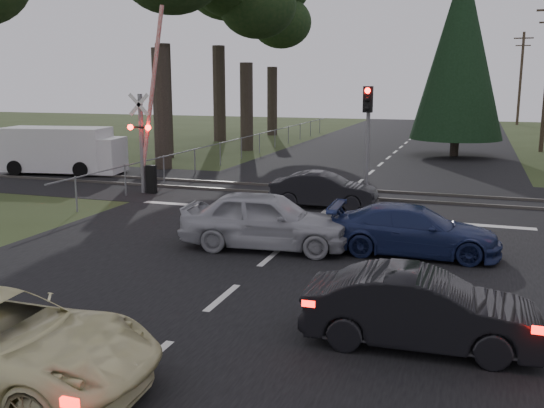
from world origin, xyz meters
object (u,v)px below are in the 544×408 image
at_px(blue_sedan, 414,230).
at_px(dark_hatchback, 421,310).
at_px(utility_pole_far, 521,77).
at_px(traffic_signal_center, 367,124).
at_px(dark_car_far, 324,190).
at_px(silver_car, 266,220).
at_px(white_van, 66,150).
at_px(crossing_signal, 147,140).

bearing_deg(blue_sedan, dark_hatchback, -175.17).
bearing_deg(utility_pole_far, blue_sedan, -95.87).
bearing_deg(utility_pole_far, traffic_signal_center, -99.60).
bearing_deg(dark_car_far, utility_pole_far, -14.15).
bearing_deg(dark_car_far, silver_car, 174.76).
height_order(utility_pole_far, white_van, utility_pole_far).
bearing_deg(dark_car_far, crossing_signal, 82.88).
distance_m(crossing_signal, blue_sedan, 11.94).
xyz_separation_m(crossing_signal, utility_pole_far, (15.77, 45.21, 2.67)).
height_order(crossing_signal, dark_car_far, crossing_signal).
distance_m(traffic_signal_center, silver_car, 7.32).
xyz_separation_m(utility_pole_far, white_van, (-22.04, -41.89, -3.63)).
bearing_deg(crossing_signal, traffic_signal_center, 6.15).
height_order(utility_pole_far, dark_hatchback, utility_pole_far).
distance_m(dark_hatchback, white_van, 22.49).
xyz_separation_m(traffic_signal_center, dark_hatchback, (2.95, -11.71, -2.18)).
xyz_separation_m(crossing_signal, blue_sedan, (10.57, -5.36, -1.45)).
bearing_deg(blue_sedan, crossing_signal, 61.14).
bearing_deg(traffic_signal_center, dark_car_far, -131.52).
relative_size(utility_pole_far, white_van, 1.56).
bearing_deg(traffic_signal_center, blue_sedan, -69.81).
xyz_separation_m(utility_pole_far, dark_hatchback, (-4.55, -56.03, -4.10)).
relative_size(dark_hatchback, dark_car_far, 1.04).
relative_size(traffic_signal_center, blue_sedan, 0.97).
relative_size(traffic_signal_center, white_van, 0.71).
bearing_deg(traffic_signal_center, utility_pole_far, 80.40).
bearing_deg(blue_sedan, utility_pole_far, -7.85).
bearing_deg(dark_hatchback, crossing_signal, 43.72).
distance_m(dark_hatchback, silver_car, 6.48).
height_order(blue_sedan, white_van, white_van).
relative_size(dark_car_far, white_van, 0.63).
bearing_deg(utility_pole_far, dark_car_far, -100.78).
distance_m(blue_sedan, white_van, 18.95).
bearing_deg(crossing_signal, white_van, 152.09).
distance_m(silver_car, blue_sedan, 3.74).
xyz_separation_m(dark_hatchback, dark_car_far, (-4.15, 10.36, -0.03)).
xyz_separation_m(dark_hatchback, white_van, (-17.49, 14.14, 0.47)).
relative_size(crossing_signal, dark_car_far, 1.91).
xyz_separation_m(blue_sedan, white_van, (-16.84, 8.68, 0.48)).
bearing_deg(blue_sedan, dark_car_far, 33.57).
bearing_deg(white_van, dark_car_far, -25.64).
height_order(dark_hatchback, blue_sedan, dark_hatchback).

